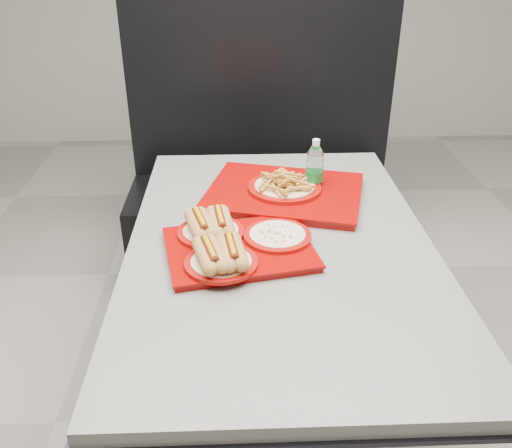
{
  "coord_description": "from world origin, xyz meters",
  "views": [
    {
      "loc": [
        -0.13,
        -1.4,
        1.57
      ],
      "look_at": [
        -0.07,
        -0.05,
        0.83
      ],
      "focal_mm": 38.0,
      "sensor_mm": 36.0,
      "label": 1
    }
  ],
  "objects_px": {
    "diner_table": "(279,284)",
    "booth_bench": "(262,190)",
    "tray_near": "(233,243)",
    "water_bottle": "(315,170)",
    "tray_far": "(285,189)"
  },
  "relations": [
    {
      "from": "diner_table",
      "to": "water_bottle",
      "type": "xyz_separation_m",
      "value": [
        0.14,
        0.33,
        0.25
      ]
    },
    {
      "from": "tray_near",
      "to": "water_bottle",
      "type": "distance_m",
      "value": 0.49
    },
    {
      "from": "water_bottle",
      "to": "tray_far",
      "type": "bearing_deg",
      "value": -160.7
    },
    {
      "from": "tray_near",
      "to": "water_bottle",
      "type": "xyz_separation_m",
      "value": [
        0.29,
        0.4,
        0.05
      ]
    },
    {
      "from": "diner_table",
      "to": "tray_near",
      "type": "xyz_separation_m",
      "value": [
        -0.14,
        -0.07,
        0.2
      ]
    },
    {
      "from": "booth_bench",
      "to": "tray_far",
      "type": "xyz_separation_m",
      "value": [
        0.04,
        -0.8,
        0.38
      ]
    },
    {
      "from": "tray_near",
      "to": "tray_far",
      "type": "bearing_deg",
      "value": 63.67
    },
    {
      "from": "booth_bench",
      "to": "tray_far",
      "type": "height_order",
      "value": "booth_bench"
    },
    {
      "from": "diner_table",
      "to": "tray_near",
      "type": "height_order",
      "value": "tray_near"
    },
    {
      "from": "booth_bench",
      "to": "water_bottle",
      "type": "xyz_separation_m",
      "value": [
        0.14,
        -0.77,
        0.43
      ]
    },
    {
      "from": "diner_table",
      "to": "tray_far",
      "type": "height_order",
      "value": "tray_far"
    },
    {
      "from": "tray_near",
      "to": "water_bottle",
      "type": "height_order",
      "value": "water_bottle"
    },
    {
      "from": "diner_table",
      "to": "booth_bench",
      "type": "distance_m",
      "value": 1.11
    },
    {
      "from": "booth_bench",
      "to": "tray_far",
      "type": "distance_m",
      "value": 0.89
    },
    {
      "from": "booth_bench",
      "to": "water_bottle",
      "type": "bearing_deg",
      "value": -79.38
    }
  ]
}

